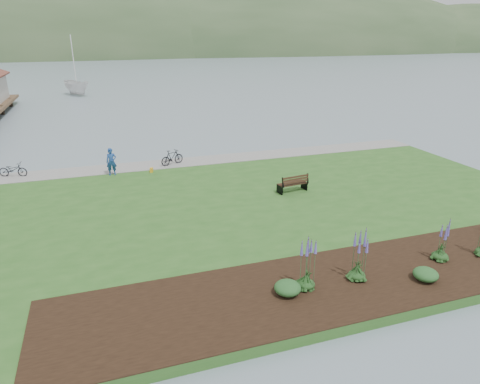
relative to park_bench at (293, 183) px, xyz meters
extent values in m
plane|color=slate|center=(-3.73, 0.81, -0.92)|extent=(600.00, 600.00, 0.00)
cube|color=#28561E|center=(-3.73, -1.19, -0.72)|extent=(34.00, 20.00, 0.40)
cube|color=gray|center=(-3.73, 7.71, -0.51)|extent=(34.00, 2.20, 0.03)
cube|color=black|center=(-0.73, -8.99, -0.50)|extent=(24.00, 4.40, 0.04)
cube|color=black|center=(-0.02, 0.11, -0.05)|extent=(1.74, 0.82, 0.05)
cube|color=black|center=(0.03, -0.20, 0.27)|extent=(1.68, 0.40, 0.52)
cube|color=black|center=(-0.83, -0.01, -0.29)|extent=(0.14, 0.58, 0.46)
cube|color=black|center=(0.79, 0.23, -0.29)|extent=(0.14, 0.58, 0.46)
imported|color=navy|center=(-9.45, 6.40, 0.49)|extent=(0.75, 0.53, 2.02)
imported|color=black|center=(-15.29, 8.01, -0.07)|extent=(1.09, 1.83, 0.90)
imported|color=black|center=(-5.50, 7.40, 0.00)|extent=(1.15, 1.77, 1.03)
imported|color=silver|center=(-12.35, 48.87, -0.92)|extent=(13.89, 13.98, 27.27)
cube|color=gold|center=(-7.06, 6.19, -0.38)|extent=(0.25, 0.31, 0.29)
ellipsoid|color=#173C15|center=(-1.72, -9.02, -0.33)|extent=(0.62, 0.62, 0.31)
cone|color=#4F4096|center=(-1.72, -9.02, 0.75)|extent=(0.40, 0.40, 1.85)
ellipsoid|color=#173C15|center=(2.16, -8.84, -0.33)|extent=(0.62, 0.62, 0.31)
cone|color=#4F4096|center=(2.16, -8.84, 0.58)|extent=(0.32, 0.32, 1.50)
ellipsoid|color=#173C15|center=(-3.72, -8.98, -0.33)|extent=(0.62, 0.62, 0.31)
cone|color=#4F4096|center=(-3.72, -8.98, 0.84)|extent=(0.40, 0.40, 2.03)
ellipsoid|color=#1E4C21|center=(-4.49, -9.10, -0.25)|extent=(0.92, 0.92, 0.46)
ellipsoid|color=#1E4C21|center=(0.58, -9.86, -0.26)|extent=(0.89, 0.89, 0.44)
camera|label=1|loc=(-9.97, -20.38, 7.86)|focal=32.00mm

